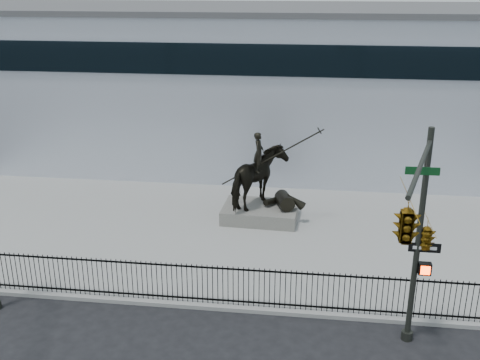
# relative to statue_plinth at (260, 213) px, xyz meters

# --- Properties ---
(ground) EXTENTS (120.00, 120.00, 0.00)m
(ground) POSITION_rel_statue_plinth_xyz_m (-1.48, -8.74, -0.47)
(ground) COLOR black
(ground) RESTS_ON ground
(plaza) EXTENTS (30.00, 12.00, 0.15)m
(plaza) POSITION_rel_statue_plinth_xyz_m (-1.48, -1.74, -0.40)
(plaza) COLOR #979694
(plaza) RESTS_ON ground
(building) EXTENTS (44.00, 14.00, 9.00)m
(building) POSITION_rel_statue_plinth_xyz_m (-1.48, 11.26, 4.03)
(building) COLOR silver
(building) RESTS_ON ground
(picket_fence) EXTENTS (22.10, 0.10, 1.50)m
(picket_fence) POSITION_rel_statue_plinth_xyz_m (-1.48, -7.49, 0.43)
(picket_fence) COLOR black
(picket_fence) RESTS_ON plaza
(statue_plinth) EXTENTS (3.57, 2.55, 0.65)m
(statue_plinth) POSITION_rel_statue_plinth_xyz_m (0.00, 0.00, 0.00)
(statue_plinth) COLOR #5E5C56
(statue_plinth) RESTS_ON plaza
(equestrian_statue) EXTENTS (4.43, 2.85, 3.76)m
(equestrian_statue) POSITION_rel_statue_plinth_xyz_m (0.07, -0.00, 1.68)
(equestrian_statue) COLOR black
(equestrian_statue) RESTS_ON statue_plinth
(traffic_signal_right) EXTENTS (2.17, 6.86, 7.00)m
(traffic_signal_right) POSITION_rel_statue_plinth_xyz_m (4.98, -10.74, 4.38)
(traffic_signal_right) COLOR #272924
(traffic_signal_right) RESTS_ON ground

